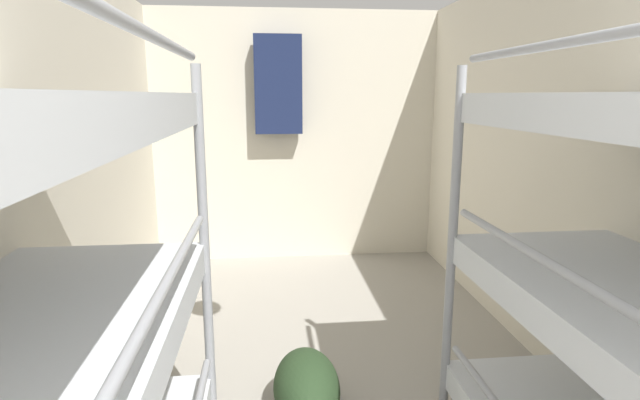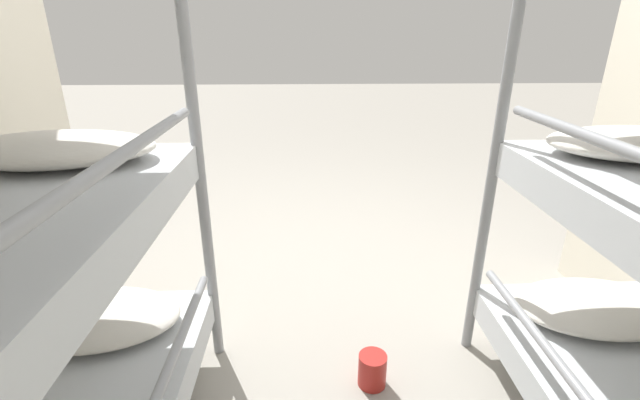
# 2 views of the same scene
# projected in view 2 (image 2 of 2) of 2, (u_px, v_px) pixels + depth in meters

# --- Properties ---
(ground_plane) EXTENTS (20.00, 20.00, 0.00)m
(ground_plane) POSITION_uv_depth(u_px,v_px,m) (335.00, 280.00, 2.51)
(ground_plane) COLOR gray
(tin_can) EXTENTS (0.12, 0.12, 0.14)m
(tin_can) POSITION_uv_depth(u_px,v_px,m) (372.00, 370.00, 1.75)
(tin_can) COLOR #AD231E
(tin_can) RESTS_ON ground_plane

